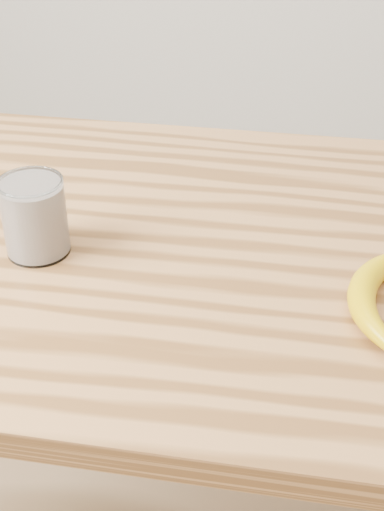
# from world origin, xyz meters

# --- Properties ---
(table) EXTENTS (1.20, 0.80, 0.90)m
(table) POSITION_xyz_m (0.00, 0.00, 0.77)
(table) COLOR #A16B3B
(table) RESTS_ON ground
(smoothie_glass) EXTENTS (0.09, 0.09, 0.11)m
(smoothie_glass) POSITION_xyz_m (-0.22, -0.07, 0.96)
(smoothie_glass) COLOR white
(smoothie_glass) RESTS_ON table
(banana) EXTENTS (0.17, 0.32, 0.04)m
(banana) POSITION_xyz_m (0.23, -0.11, 0.92)
(banana) COLOR #CCA103
(banana) RESTS_ON table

